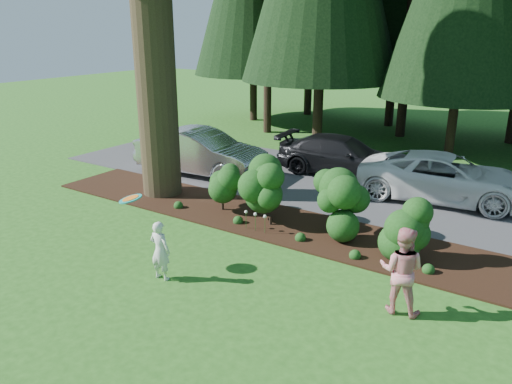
{
  "coord_description": "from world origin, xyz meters",
  "views": [
    {
      "loc": [
        6.48,
        -7.79,
        5.26
      ],
      "look_at": [
        -0.02,
        2.0,
        1.3
      ],
      "focal_mm": 35.0,
      "sensor_mm": 36.0,
      "label": 1
    }
  ],
  "objects_px": {
    "car_dark_suv": "(342,156)",
    "child": "(160,251)",
    "car_white_suv": "(445,177)",
    "car_silver_wagon": "(201,152)",
    "adult": "(401,270)",
    "frisbee": "(131,199)"
  },
  "relations": [
    {
      "from": "adult",
      "to": "frisbee",
      "type": "xyz_separation_m",
      "value": [
        -5.62,
        -1.46,
        0.77
      ]
    },
    {
      "from": "car_silver_wagon",
      "to": "car_dark_suv",
      "type": "bearing_deg",
      "value": -62.52
    },
    {
      "from": "car_white_suv",
      "to": "car_dark_suv",
      "type": "bearing_deg",
      "value": 70.5
    },
    {
      "from": "car_silver_wagon",
      "to": "adult",
      "type": "height_order",
      "value": "adult"
    },
    {
      "from": "car_dark_suv",
      "to": "frisbee",
      "type": "bearing_deg",
      "value": 170.09
    },
    {
      "from": "car_silver_wagon",
      "to": "adult",
      "type": "distance_m",
      "value": 10.39
    },
    {
      "from": "car_dark_suv",
      "to": "car_silver_wagon",
      "type": "bearing_deg",
      "value": 118.35
    },
    {
      "from": "car_white_suv",
      "to": "frisbee",
      "type": "height_order",
      "value": "frisbee"
    },
    {
      "from": "car_silver_wagon",
      "to": "adult",
      "type": "relative_size",
      "value": 2.85
    },
    {
      "from": "child",
      "to": "adult",
      "type": "xyz_separation_m",
      "value": [
        4.71,
        1.57,
        0.2
      ]
    },
    {
      "from": "car_white_suv",
      "to": "child",
      "type": "bearing_deg",
      "value": 148.98
    },
    {
      "from": "car_silver_wagon",
      "to": "car_dark_suv",
      "type": "distance_m",
      "value": 5.15
    },
    {
      "from": "car_silver_wagon",
      "to": "car_white_suv",
      "type": "height_order",
      "value": "car_silver_wagon"
    },
    {
      "from": "frisbee",
      "to": "car_white_suv",
      "type": "bearing_deg",
      "value": 61.11
    },
    {
      "from": "car_dark_suv",
      "to": "child",
      "type": "height_order",
      "value": "car_dark_suv"
    },
    {
      "from": "car_silver_wagon",
      "to": "child",
      "type": "relative_size",
      "value": 3.71
    },
    {
      "from": "car_silver_wagon",
      "to": "car_dark_suv",
      "type": "xyz_separation_m",
      "value": [
        4.32,
        2.8,
        -0.12
      ]
    },
    {
      "from": "car_silver_wagon",
      "to": "frisbee",
      "type": "distance_m",
      "value": 7.43
    },
    {
      "from": "frisbee",
      "to": "car_silver_wagon",
      "type": "bearing_deg",
      "value": 117.84
    },
    {
      "from": "car_dark_suv",
      "to": "child",
      "type": "relative_size",
      "value": 3.58
    },
    {
      "from": "child",
      "to": "adult",
      "type": "relative_size",
      "value": 0.77
    },
    {
      "from": "car_dark_suv",
      "to": "car_white_suv",
      "type": "bearing_deg",
      "value": -106.81
    }
  ]
}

